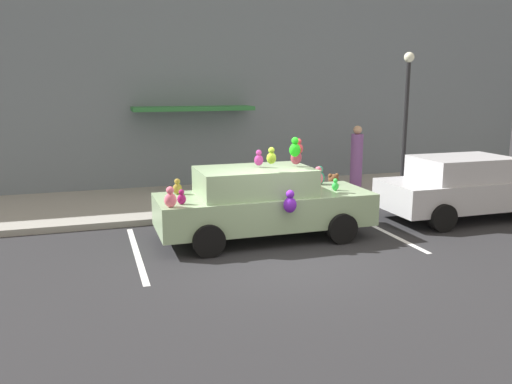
{
  "coord_description": "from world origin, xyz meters",
  "views": [
    {
      "loc": [
        -3.47,
        -9.0,
        3.26
      ],
      "look_at": [
        0.02,
        1.8,
        0.9
      ],
      "focal_mm": 36.44,
      "sensor_mm": 36.0,
      "label": 1
    }
  ],
  "objects_px": {
    "teddy_bear_on_sidewalk": "(333,188)",
    "street_lamp_post": "(406,110)",
    "parked_sedan_behind": "(466,187)",
    "plush_covered_car": "(262,202)",
    "pedestrian_near_shopfront": "(356,159)"
  },
  "relations": [
    {
      "from": "teddy_bear_on_sidewalk",
      "to": "street_lamp_post",
      "type": "bearing_deg",
      "value": 0.55
    },
    {
      "from": "parked_sedan_behind",
      "to": "teddy_bear_on_sidewalk",
      "type": "height_order",
      "value": "parked_sedan_behind"
    },
    {
      "from": "plush_covered_car",
      "to": "street_lamp_post",
      "type": "xyz_separation_m",
      "value": [
        4.96,
        2.3,
        1.77
      ]
    },
    {
      "from": "parked_sedan_behind",
      "to": "street_lamp_post",
      "type": "height_order",
      "value": "street_lamp_post"
    },
    {
      "from": "plush_covered_car",
      "to": "parked_sedan_behind",
      "type": "height_order",
      "value": "plush_covered_car"
    },
    {
      "from": "teddy_bear_on_sidewalk",
      "to": "pedestrian_near_shopfront",
      "type": "xyz_separation_m",
      "value": [
        1.47,
        1.44,
        0.54
      ]
    },
    {
      "from": "parked_sedan_behind",
      "to": "street_lamp_post",
      "type": "xyz_separation_m",
      "value": [
        -0.36,
        2.19,
        1.78
      ]
    },
    {
      "from": "pedestrian_near_shopfront",
      "to": "plush_covered_car",
      "type": "bearing_deg",
      "value": -138.96
    },
    {
      "from": "plush_covered_car",
      "to": "parked_sedan_behind",
      "type": "distance_m",
      "value": 5.32
    },
    {
      "from": "plush_covered_car",
      "to": "pedestrian_near_shopfront",
      "type": "height_order",
      "value": "plush_covered_car"
    },
    {
      "from": "plush_covered_car",
      "to": "teddy_bear_on_sidewalk",
      "type": "height_order",
      "value": "plush_covered_car"
    },
    {
      "from": "parked_sedan_behind",
      "to": "street_lamp_post",
      "type": "bearing_deg",
      "value": 99.34
    },
    {
      "from": "street_lamp_post",
      "to": "pedestrian_near_shopfront",
      "type": "relative_size",
      "value": 2.09
    },
    {
      "from": "pedestrian_near_shopfront",
      "to": "street_lamp_post",
      "type": "bearing_deg",
      "value": -63.97
    },
    {
      "from": "teddy_bear_on_sidewalk",
      "to": "street_lamp_post",
      "type": "height_order",
      "value": "street_lamp_post"
    }
  ]
}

